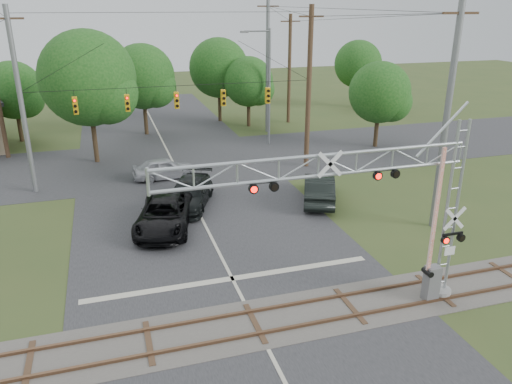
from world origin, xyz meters
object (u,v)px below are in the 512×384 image
object	(u,v)px
crossing_gantry	(374,201)
streetlight	(267,82)
car_dark	(189,193)
sedan_silver	(164,168)
pickup_black	(165,215)
traffic_signal_span	(190,96)

from	to	relation	value
crossing_gantry	streetlight	bearing A→B (deg)	80.62
car_dark	sedan_silver	world-z (taller)	car_dark
car_dark	sedan_silver	xyz separation A→B (m)	(-0.80, 5.60, -0.07)
pickup_black	car_dark	bearing A→B (deg)	72.75
traffic_signal_span	pickup_black	distance (m)	10.07
pickup_black	sedan_silver	world-z (taller)	pickup_black
crossing_gantry	traffic_signal_span	bearing A→B (deg)	100.87
car_dark	streetlight	xyz separation A→B (m)	(8.93, 12.30, 4.60)
traffic_signal_span	pickup_black	world-z (taller)	traffic_signal_span
pickup_black	streetlight	world-z (taller)	streetlight
streetlight	pickup_black	bearing A→B (deg)	-125.41
crossing_gantry	sedan_silver	xyz separation A→B (m)	(-5.55, 18.58, -3.94)
traffic_signal_span	streetlight	world-z (taller)	traffic_signal_span
car_dark	streetlight	world-z (taller)	streetlight
sedan_silver	streetlight	size ratio (longest dim) A/B	0.45
pickup_black	sedan_silver	xyz separation A→B (m)	(1.05, 8.47, -0.08)
sedan_silver	car_dark	bearing A→B (deg)	-175.34
sedan_silver	streetlight	distance (m)	12.71
pickup_black	car_dark	world-z (taller)	pickup_black
crossing_gantry	sedan_silver	size ratio (longest dim) A/B	2.80
crossing_gantry	streetlight	size ratio (longest dim) A/B	1.25
crossing_gantry	sedan_silver	world-z (taller)	crossing_gantry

